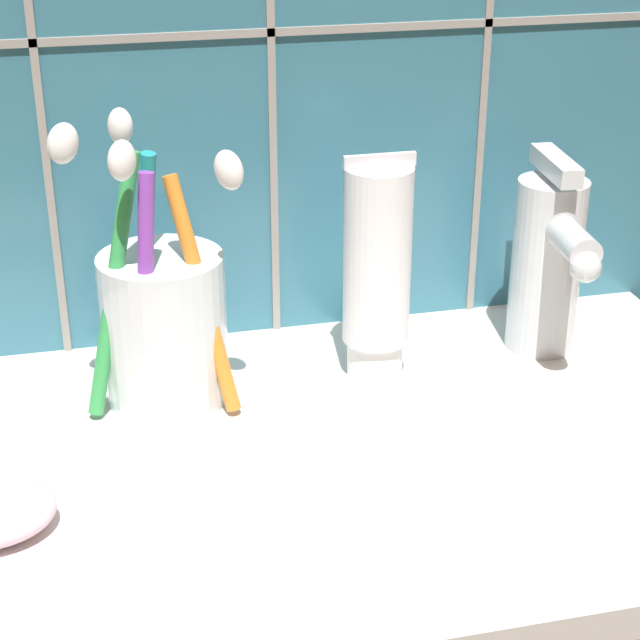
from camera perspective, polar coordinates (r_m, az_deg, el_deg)
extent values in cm
cube|color=silver|center=(61.12, -0.77, -7.74)|extent=(56.70, 32.43, 2.00)
cube|color=gray|center=(67.51, -3.86, 15.01)|extent=(66.70, 0.24, 0.50)
cylinder|color=silver|center=(64.32, -8.29, -0.45)|extent=(7.43, 7.43, 9.26)
cylinder|color=orange|center=(61.88, -6.28, 1.30)|extent=(3.94, 4.17, 14.01)
ellipsoid|color=white|center=(57.66, -4.89, 7.97)|extent=(2.47, 2.52, 2.58)
cylinder|color=teal|center=(64.89, -9.32, 2.74)|extent=(2.49, 3.14, 14.83)
ellipsoid|color=white|center=(63.16, -10.61, 10.12)|extent=(2.19, 2.39, 2.43)
cylinder|color=green|center=(61.86, -10.96, 1.75)|extent=(4.54, 2.50, 15.53)
ellipsoid|color=white|center=(58.19, -13.55, 9.14)|extent=(2.48, 2.00, 2.53)
cylinder|color=purple|center=(61.02, -9.30, 1.11)|extent=(2.47, 2.35, 14.58)
ellipsoid|color=white|center=(57.48, -10.52, 8.36)|extent=(2.30, 2.25, 2.37)
cylinder|color=white|center=(67.96, 2.94, -1.91)|extent=(3.53, 3.53, 2.46)
cylinder|color=white|center=(65.08, 3.08, 3.43)|extent=(4.16, 4.16, 11.21)
cube|color=silver|center=(63.06, 3.21, 8.49)|extent=(4.37, 0.36, 0.80)
cylinder|color=silver|center=(71.00, 11.96, 2.84)|extent=(4.53, 4.53, 11.55)
cylinder|color=silver|center=(67.10, 13.08, 4.35)|extent=(2.58, 6.45, 2.04)
sphere|color=silver|center=(64.64, 13.98, 2.77)|extent=(1.90, 1.90, 1.90)
cube|color=silver|center=(68.72, 12.47, 8.05)|extent=(1.92, 6.10, 1.20)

